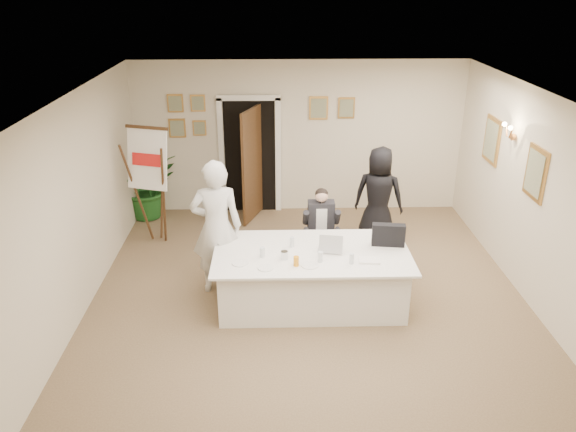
% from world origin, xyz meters
% --- Properties ---
extents(floor, '(7.00, 7.00, 0.00)m').
position_xyz_m(floor, '(0.00, 0.00, 0.00)').
color(floor, brown).
rests_on(floor, ground).
extents(ceiling, '(6.00, 7.00, 0.02)m').
position_xyz_m(ceiling, '(0.00, 0.00, 2.80)').
color(ceiling, white).
rests_on(ceiling, wall_back).
extents(wall_back, '(6.00, 0.10, 2.80)m').
position_xyz_m(wall_back, '(0.00, 3.50, 1.40)').
color(wall_back, beige).
rests_on(wall_back, floor).
extents(wall_front, '(6.00, 0.10, 2.80)m').
position_xyz_m(wall_front, '(0.00, -3.50, 1.40)').
color(wall_front, beige).
rests_on(wall_front, floor).
extents(wall_left, '(0.10, 7.00, 2.80)m').
position_xyz_m(wall_left, '(-3.00, 0.00, 1.40)').
color(wall_left, beige).
rests_on(wall_left, floor).
extents(wall_right, '(0.10, 7.00, 2.80)m').
position_xyz_m(wall_right, '(3.00, 0.00, 1.40)').
color(wall_right, beige).
rests_on(wall_right, floor).
extents(doorway, '(1.14, 0.86, 2.20)m').
position_xyz_m(doorway, '(-0.88, 3.32, 1.04)').
color(doorway, black).
rests_on(doorway, floor).
extents(pictures_back_wall, '(3.40, 0.06, 0.80)m').
position_xyz_m(pictures_back_wall, '(-0.80, 3.47, 1.85)').
color(pictures_back_wall, '#C38E42').
rests_on(pictures_back_wall, wall_back).
extents(pictures_right_wall, '(0.06, 2.20, 0.80)m').
position_xyz_m(pictures_right_wall, '(2.97, 1.20, 1.75)').
color(pictures_right_wall, '#C38E42').
rests_on(pictures_right_wall, wall_right).
extents(wall_sconce, '(0.20, 0.30, 0.24)m').
position_xyz_m(wall_sconce, '(2.90, 1.20, 2.10)').
color(wall_sconce, '#B37039').
rests_on(wall_sconce, wall_right).
extents(conference_table, '(2.60, 1.39, 0.78)m').
position_xyz_m(conference_table, '(0.03, 0.12, 0.39)').
color(conference_table, white).
rests_on(conference_table, floor).
extents(seated_man, '(0.63, 0.66, 1.26)m').
position_xyz_m(seated_man, '(0.24, 1.20, 0.63)').
color(seated_man, black).
rests_on(seated_man, floor).
extents(flip_chart, '(0.71, 0.53, 1.95)m').
position_xyz_m(flip_chart, '(-2.42, 2.11, 0.90)').
color(flip_chart, '#342310').
rests_on(flip_chart, floor).
extents(standing_man, '(0.75, 0.53, 1.93)m').
position_xyz_m(standing_man, '(-1.26, 0.52, 0.96)').
color(standing_man, silver).
rests_on(standing_man, floor).
extents(standing_woman, '(0.93, 0.75, 1.64)m').
position_xyz_m(standing_woman, '(1.24, 2.00, 0.82)').
color(standing_woman, black).
rests_on(standing_woman, floor).
extents(potted_palm, '(1.41, 1.40, 1.18)m').
position_xyz_m(potted_palm, '(-2.80, 3.20, 0.59)').
color(potted_palm, '#1B511C').
rests_on(potted_palm, floor).
extents(laptop, '(0.37, 0.39, 0.28)m').
position_xyz_m(laptop, '(0.27, 0.17, 0.91)').
color(laptop, '#B7BABC').
rests_on(laptop, conference_table).
extents(laptop_bag, '(0.45, 0.18, 0.31)m').
position_xyz_m(laptop_bag, '(1.07, 0.29, 0.93)').
color(laptop_bag, black).
rests_on(laptop_bag, conference_table).
extents(paper_stack, '(0.28, 0.21, 0.03)m').
position_xyz_m(paper_stack, '(0.75, -0.17, 0.79)').
color(paper_stack, white).
rests_on(paper_stack, conference_table).
extents(plate_left, '(0.27, 0.27, 0.01)m').
position_xyz_m(plate_left, '(-0.90, -0.18, 0.78)').
color(plate_left, white).
rests_on(plate_left, conference_table).
extents(plate_mid, '(0.23, 0.23, 0.01)m').
position_xyz_m(plate_mid, '(-0.58, -0.32, 0.78)').
color(plate_mid, white).
rests_on(plate_mid, conference_table).
extents(plate_near, '(0.26, 0.26, 0.01)m').
position_xyz_m(plate_near, '(-0.02, -0.27, 0.78)').
color(plate_near, white).
rests_on(plate_near, conference_table).
extents(glass_a, '(0.07, 0.07, 0.14)m').
position_xyz_m(glass_a, '(-0.62, -0.02, 0.84)').
color(glass_a, silver).
rests_on(glass_a, conference_table).
extents(glass_b, '(0.08, 0.08, 0.14)m').
position_xyz_m(glass_b, '(0.12, -0.16, 0.84)').
color(glass_b, silver).
rests_on(glass_b, conference_table).
extents(glass_c, '(0.07, 0.07, 0.14)m').
position_xyz_m(glass_c, '(0.51, -0.22, 0.84)').
color(glass_c, silver).
rests_on(glass_c, conference_table).
extents(glass_d, '(0.06, 0.06, 0.14)m').
position_xyz_m(glass_d, '(-0.23, 0.28, 0.84)').
color(glass_d, silver).
rests_on(glass_d, conference_table).
extents(oj_glass, '(0.08, 0.08, 0.13)m').
position_xyz_m(oj_glass, '(-0.19, -0.26, 0.84)').
color(oj_glass, orange).
rests_on(oj_glass, conference_table).
extents(steel_jug, '(0.12, 0.12, 0.11)m').
position_xyz_m(steel_jug, '(-0.34, -0.07, 0.83)').
color(steel_jug, silver).
rests_on(steel_jug, conference_table).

